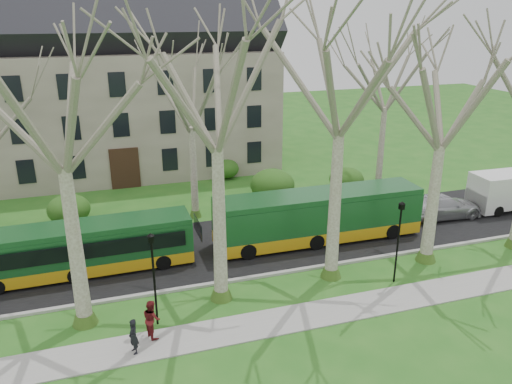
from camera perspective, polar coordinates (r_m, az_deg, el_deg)
ground at (r=25.22m, az=2.42°, el=-11.20°), size 120.00×120.00×0.00m
sidewalk at (r=23.25m, az=4.59°, el=-14.15°), size 70.00×2.00×0.06m
road at (r=29.80m, az=-1.22°, el=-5.93°), size 80.00×8.00×0.06m
curb at (r=26.40m, az=1.29°, el=-9.47°), size 80.00×0.25×0.14m
building at (r=44.52m, az=-16.02°, el=12.81°), size 26.50×12.20×16.00m
tree_row_verge at (r=22.68m, az=2.42°, el=4.50°), size 49.00×7.00×14.00m
tree_row_far at (r=32.60m, az=-6.35°, el=7.37°), size 33.00×7.00×12.00m
lamp_row at (r=23.15m, az=3.36°, el=-6.96°), size 36.22×0.22×4.30m
hedges at (r=36.39m, az=-12.16°, el=0.18°), size 30.60×8.60×2.00m
bus_lead at (r=27.62m, az=-18.99°, el=-6.04°), size 11.07×2.44×2.76m
bus_follow at (r=29.85m, az=7.19°, el=-2.71°), size 12.46×2.72×3.11m
sedan at (r=35.42m, az=20.55°, el=-1.53°), size 5.40×2.40×1.54m
pedestrian_a at (r=21.30m, az=-13.84°, el=-15.74°), size 0.51×0.63×1.51m
pedestrian_b at (r=22.01m, az=-11.84°, el=-13.98°), size 0.87×0.99×1.70m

